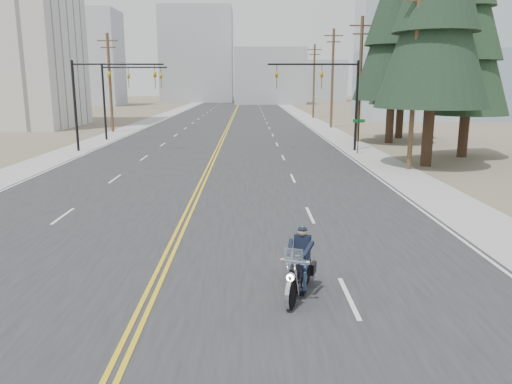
{
  "coord_description": "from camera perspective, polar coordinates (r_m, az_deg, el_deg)",
  "views": [
    {
      "loc": [
        2.5,
        -7.56,
        5.27
      ],
      "look_at": [
        2.76,
        9.22,
        1.6
      ],
      "focal_mm": 35.0,
      "sensor_mm": 36.0,
      "label": 1
    }
  ],
  "objects": [
    {
      "name": "haze_bldg_d",
      "position": [
        148.47,
        -6.71,
        15.23
      ],
      "size": [
        20.0,
        15.0,
        26.0
      ],
      "primitive_type": "cube",
      "color": "#ADB2B7",
      "rests_on": "ground"
    },
    {
      "name": "haze_bldg_a",
      "position": [
        128.3,
        -18.45,
        14.28
      ],
      "size": [
        14.0,
        12.0,
        22.0
      ],
      "primitive_type": "cube",
      "color": "#B7BCC6",
      "rests_on": "ground"
    },
    {
      "name": "haze_bldg_e",
      "position": [
        159.16,
        7.44,
        12.49
      ],
      "size": [
        14.0,
        14.0,
        12.0
      ],
      "primitive_type": "cube",
      "color": "#B7BCC6",
      "rests_on": "ground"
    },
    {
      "name": "sidewalk_right",
      "position": [
        78.26,
        5.8,
        8.41
      ],
      "size": [
        3.0,
        200.0,
        0.01
      ],
      "primitive_type": "cube",
      "color": "#A5A5A0",
      "rests_on": "ground"
    },
    {
      "name": "road",
      "position": [
        77.78,
        -2.74,
        8.43
      ],
      "size": [
        20.0,
        200.0,
        0.01
      ],
      "primitive_type": "cube",
      "color": "#303033",
      "rests_on": "ground"
    },
    {
      "name": "traffic_mast_left",
      "position": [
        41.19,
        -17.4,
        11.32
      ],
      "size": [
        7.1,
        0.26,
        7.0
      ],
      "color": "black",
      "rests_on": "ground"
    },
    {
      "name": "utility_pole_b",
      "position": [
        32.16,
        17.71,
        13.04
      ],
      "size": [
        2.2,
        0.3,
        11.5
      ],
      "color": "brown",
      "rests_on": "ground"
    },
    {
      "name": "conifer_tall",
      "position": [
        46.82,
        15.7,
        18.84
      ],
      "size": [
        6.85,
        6.85,
        19.03
      ],
      "rotation": [
        0.0,
        0.0,
        -0.32
      ],
      "color": "#382619",
      "rests_on": "ground"
    },
    {
      "name": "utility_pole_d",
      "position": [
        61.38,
        8.73,
        12.86
      ],
      "size": [
        2.2,
        0.3,
        11.5
      ],
      "color": "brown",
      "rests_on": "ground"
    },
    {
      "name": "utility_pole_e",
      "position": [
        78.2,
        6.64,
        12.59
      ],
      "size": [
        2.2,
        0.3,
        11.0
      ],
      "color": "brown",
      "rests_on": "ground"
    },
    {
      "name": "motorcyclist",
      "position": [
        12.64,
        4.95,
        -8.1
      ],
      "size": [
        1.63,
        2.41,
        1.73
      ],
      "primitive_type": null,
      "rotation": [
        0.0,
        0.0,
        2.81
      ],
      "color": "black",
      "rests_on": "ground"
    },
    {
      "name": "glass_building",
      "position": [
        83.11,
        20.64,
        14.83
      ],
      "size": [
        24.0,
        16.0,
        20.0
      ],
      "primitive_type": "cube",
      "color": "#9EB5CC",
      "rests_on": "ground"
    },
    {
      "name": "conifer_mid",
      "position": [
        39.39,
        23.51,
        16.5
      ],
      "size": [
        5.75,
        5.75,
        15.34
      ],
      "rotation": [
        0.0,
        0.0,
        -0.2
      ],
      "color": "#382619",
      "rests_on": "ground"
    },
    {
      "name": "traffic_mast_right",
      "position": [
        40.09,
        8.61,
        11.72
      ],
      "size": [
        7.1,
        0.26,
        7.0
      ],
      "color": "black",
      "rests_on": "ground"
    },
    {
      "name": "traffic_mast_far",
      "position": [
        49.01,
        -15.12,
        11.45
      ],
      "size": [
        6.1,
        0.26,
        7.0
      ],
      "color": "black",
      "rests_on": "ground"
    },
    {
      "name": "utility_pole_c",
      "position": [
        46.65,
        11.8,
        12.64
      ],
      "size": [
        2.2,
        0.3,
        11.0
      ],
      "color": "brown",
      "rests_on": "ground"
    },
    {
      "name": "haze_bldg_b",
      "position": [
        132.68,
        1.55,
        13.07
      ],
      "size": [
        18.0,
        14.0,
        14.0
      ],
      "primitive_type": "cube",
      "color": "#ADB2B7",
      "rests_on": "ground"
    },
    {
      "name": "utility_pole_left",
      "position": [
        57.55,
        -16.35,
        12.05
      ],
      "size": [
        2.2,
        0.3,
        10.5
      ],
      "color": "brown",
      "rests_on": "ground"
    },
    {
      "name": "haze_bldg_f",
      "position": [
        147.26,
        -22.31,
        12.5
      ],
      "size": [
        12.0,
        12.0,
        16.0
      ],
      "primitive_type": "cube",
      "color": "#ADB2B7",
      "rests_on": "ground"
    },
    {
      "name": "street_sign",
      "position": [
        38.62,
        11.63,
        6.93
      ],
      "size": [
        0.9,
        0.06,
        2.62
      ],
      "color": "black",
      "rests_on": "ground"
    },
    {
      "name": "sidewalk_left",
      "position": [
        78.99,
        -11.19,
        8.28
      ],
      "size": [
        3.0,
        200.0,
        0.01
      ],
      "primitive_type": "cube",
      "color": "#A5A5A0",
      "rests_on": "ground"
    },
    {
      "name": "conifer_far",
      "position": [
        51.18,
        16.61,
        16.45
      ],
      "size": [
        6.11,
        6.11,
        16.35
      ],
      "rotation": [
        0.0,
        0.0,
        -0.13
      ],
      "color": "#382619",
      "rests_on": "ground"
    },
    {
      "name": "haze_bldg_c",
      "position": [
        123.45,
        17.31,
        13.52
      ],
      "size": [
        16.0,
        12.0,
        18.0
      ],
      "primitive_type": "cube",
      "color": "#B7BCC6",
      "rests_on": "ground"
    }
  ]
}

